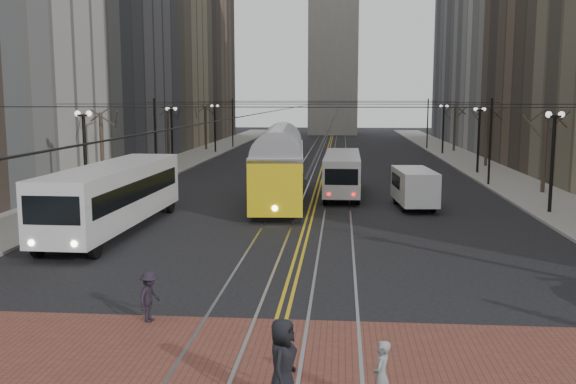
% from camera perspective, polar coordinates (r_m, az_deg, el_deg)
% --- Properties ---
extents(ground, '(260.00, 260.00, 0.00)m').
position_cam_1_polar(ground, '(20.58, -0.34, -10.34)').
color(ground, black).
rests_on(ground, ground).
extents(sidewalk_left, '(5.00, 140.00, 0.15)m').
position_cam_1_polar(sidewalk_left, '(66.88, -9.73, 2.59)').
color(sidewalk_left, gray).
rests_on(sidewalk_left, ground).
extents(sidewalk_right, '(5.00, 140.00, 0.15)m').
position_cam_1_polar(sidewalk_right, '(66.09, 16.36, 2.30)').
color(sidewalk_right, gray).
rests_on(sidewalk_right, ground).
extents(crosswalk_band, '(25.00, 6.00, 0.01)m').
position_cam_1_polar(crosswalk_band, '(16.85, -1.60, -14.65)').
color(crosswalk_band, brown).
rests_on(crosswalk_band, ground).
extents(streetcar_rails, '(4.80, 130.00, 0.02)m').
position_cam_1_polar(streetcar_rails, '(64.78, 3.23, 2.45)').
color(streetcar_rails, gray).
rests_on(streetcar_rails, ground).
extents(centre_lines, '(0.42, 130.00, 0.01)m').
position_cam_1_polar(centre_lines, '(64.78, 3.23, 2.45)').
color(centre_lines, gold).
rests_on(centre_lines, ground).
extents(building_left_far, '(16.00, 20.00, 40.00)m').
position_cam_1_polar(building_left_far, '(109.71, -9.97, 15.19)').
color(building_left_far, brown).
rests_on(building_left_far, ground).
extents(building_right_far, '(16.00, 20.00, 40.00)m').
position_cam_1_polar(building_right_far, '(108.90, 17.99, 14.97)').
color(building_right_far, slate).
rests_on(building_right_far, ground).
extents(lamp_posts, '(27.60, 57.20, 5.60)m').
position_cam_1_polar(lamp_posts, '(48.35, 2.72, 3.80)').
color(lamp_posts, black).
rests_on(lamp_posts, ground).
extents(street_trees, '(31.68, 53.28, 5.60)m').
position_cam_1_polar(street_trees, '(54.83, 2.97, 4.32)').
color(street_trees, '#382D23').
rests_on(street_trees, ground).
extents(trolley_wires, '(25.96, 120.00, 6.60)m').
position_cam_1_polar(trolley_wires, '(54.36, 2.96, 5.32)').
color(trolley_wires, black).
rests_on(trolley_wires, ground).
extents(transit_bus, '(3.03, 13.37, 3.33)m').
position_cam_1_polar(transit_bus, '(32.98, -15.20, -0.57)').
color(transit_bus, silver).
rests_on(transit_bus, ground).
extents(streetcar, '(3.92, 15.90, 3.71)m').
position_cam_1_polar(streetcar, '(41.23, -0.74, 1.71)').
color(streetcar, yellow).
rests_on(streetcar, ground).
extents(rear_bus, '(2.45, 10.83, 2.82)m').
position_cam_1_polar(rear_bus, '(44.40, 4.84, 1.57)').
color(rear_bus, silver).
rests_on(rear_bus, ground).
extents(cargo_van, '(2.46, 5.46, 2.35)m').
position_cam_1_polar(cargo_van, '(39.51, 11.15, 0.27)').
color(cargo_van, silver).
rests_on(cargo_van, ground).
extents(sedan_grey, '(2.25, 4.41, 1.44)m').
position_cam_1_polar(sedan_grey, '(51.11, 10.51, 1.57)').
color(sedan_grey, '#3C3E43').
rests_on(sedan_grey, ground).
extents(pedestrian_a, '(0.79, 1.06, 1.96)m').
position_cam_1_polar(pedestrian_a, '(14.13, -0.47, -14.98)').
color(pedestrian_a, black).
rests_on(pedestrian_a, crosswalk_band).
extents(pedestrian_b, '(0.53, 0.65, 1.55)m').
position_cam_1_polar(pedestrian_b, '(14.19, 8.30, -15.88)').
color(pedestrian_b, gray).
rests_on(pedestrian_b, crosswalk_band).
extents(pedestrian_d, '(0.77, 1.08, 1.52)m').
position_cam_1_polar(pedestrian_d, '(19.66, -12.20, -9.07)').
color(pedestrian_d, black).
rests_on(pedestrian_d, crosswalk_band).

